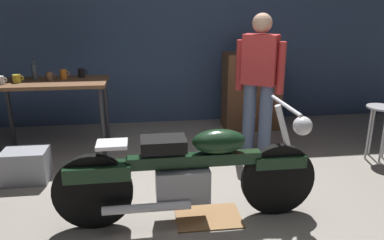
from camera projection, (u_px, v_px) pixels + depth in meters
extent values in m
plane|color=gray|center=(208.00, 214.00, 3.28)|extent=(12.00, 12.00, 0.00)
cube|color=#384C70|center=(177.00, 19.00, 5.47)|extent=(8.00, 0.12, 3.10)
cube|color=brown|center=(50.00, 83.00, 4.36)|extent=(1.30, 0.64, 0.04)
cylinder|color=#2D2D33|center=(103.00, 124.00, 4.33)|extent=(0.05, 0.05, 0.86)
cylinder|color=#2D2D33|center=(10.00, 115.00, 4.67)|extent=(0.05, 0.05, 0.86)
cylinder|color=#2D2D33|center=(107.00, 112.00, 4.82)|extent=(0.05, 0.05, 0.86)
cylinder|color=black|center=(278.00, 180.00, 3.21)|extent=(0.64, 0.08, 0.64)
cylinder|color=black|center=(93.00, 192.00, 3.00)|extent=(0.64, 0.08, 0.64)
cube|color=black|center=(279.00, 161.00, 3.16)|extent=(0.44, 0.15, 0.10)
cube|color=black|center=(98.00, 171.00, 2.96)|extent=(0.52, 0.19, 0.12)
cube|color=gray|center=(182.00, 184.00, 3.09)|extent=(0.44, 0.25, 0.28)
cube|color=black|center=(194.00, 160.00, 3.04)|extent=(1.10, 0.11, 0.10)
ellipsoid|color=black|center=(219.00, 141.00, 3.03)|extent=(0.44, 0.23, 0.20)
cube|color=black|center=(163.00, 144.00, 2.97)|extent=(0.36, 0.24, 0.10)
cube|color=silver|center=(112.00, 144.00, 2.91)|extent=(0.24, 0.20, 0.03)
cylinder|color=silver|center=(287.00, 143.00, 3.12)|extent=(0.26, 0.05, 0.68)
cylinder|color=silver|center=(286.00, 105.00, 3.02)|extent=(0.04, 0.60, 0.03)
sphere|color=silver|center=(303.00, 126.00, 3.09)|extent=(0.16, 0.16, 0.16)
cylinder|color=silver|center=(147.00, 208.00, 2.96)|extent=(0.70, 0.08, 0.07)
cylinder|color=slate|center=(265.00, 122.00, 4.38)|extent=(0.15, 0.15, 0.88)
cylinder|color=slate|center=(249.00, 119.00, 4.47)|extent=(0.15, 0.15, 0.88)
cube|color=#BF3333|center=(260.00, 60.00, 4.21)|extent=(0.44, 0.39, 0.56)
cylinder|color=#BF3333|center=(281.00, 68.00, 4.13)|extent=(0.09, 0.09, 0.58)
cylinder|color=#BF3333|center=(240.00, 65.00, 4.33)|extent=(0.09, 0.09, 0.58)
sphere|color=tan|center=(262.00, 23.00, 4.09)|extent=(0.22, 0.22, 0.22)
cylinder|color=#B2B2B7|center=(381.00, 107.00, 4.27)|extent=(0.32, 0.32, 0.02)
cylinder|color=#B2B2B7|center=(372.00, 131.00, 4.47)|extent=(0.02, 0.02, 0.62)
cylinder|color=#B2B2B7|center=(368.00, 134.00, 4.36)|extent=(0.02, 0.02, 0.62)
cylinder|color=#B2B2B7|center=(383.00, 137.00, 4.27)|extent=(0.02, 0.02, 0.62)
cube|color=brown|center=(251.00, 91.00, 5.42)|extent=(0.80, 0.44, 1.10)
sphere|color=tan|center=(257.00, 73.00, 5.11)|extent=(0.04, 0.04, 0.04)
sphere|color=tan|center=(256.00, 95.00, 5.20)|extent=(0.04, 0.04, 0.04)
sphere|color=tan|center=(255.00, 115.00, 5.29)|extent=(0.04, 0.04, 0.04)
cube|color=olive|center=(208.00, 217.00, 3.22)|extent=(0.56, 0.40, 0.01)
cube|color=gray|center=(27.00, 166.00, 3.85)|extent=(0.44, 0.32, 0.34)
cylinder|color=yellow|center=(17.00, 78.00, 4.26)|extent=(0.09, 0.09, 0.09)
torus|color=yellow|center=(21.00, 78.00, 4.27)|extent=(0.05, 0.01, 0.05)
cylinder|color=brown|center=(49.00, 76.00, 4.39)|extent=(0.08, 0.08, 0.10)
torus|color=brown|center=(53.00, 76.00, 4.39)|extent=(0.06, 0.01, 0.06)
cylinder|color=orange|center=(63.00, 74.00, 4.46)|extent=(0.08, 0.08, 0.11)
torus|color=orange|center=(67.00, 74.00, 4.47)|extent=(0.06, 0.01, 0.06)
cylinder|color=white|center=(0.00, 80.00, 4.18)|extent=(0.09, 0.09, 0.09)
torus|color=white|center=(5.00, 80.00, 4.18)|extent=(0.05, 0.01, 0.05)
cylinder|color=black|center=(81.00, 73.00, 4.56)|extent=(0.08, 0.08, 0.11)
torus|color=black|center=(85.00, 72.00, 4.56)|extent=(0.06, 0.01, 0.06)
cylinder|color=#3F4C59|center=(34.00, 72.00, 4.43)|extent=(0.06, 0.06, 0.18)
cylinder|color=#3F4C59|center=(33.00, 62.00, 4.39)|extent=(0.03, 0.03, 0.05)
cylinder|color=black|center=(33.00, 60.00, 4.38)|extent=(0.03, 0.03, 0.01)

